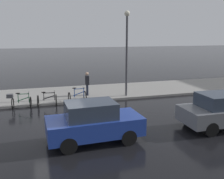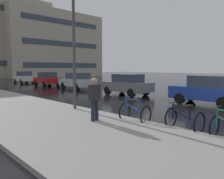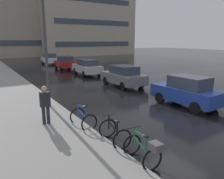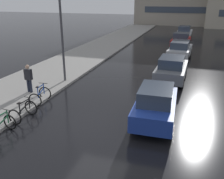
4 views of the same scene
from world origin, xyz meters
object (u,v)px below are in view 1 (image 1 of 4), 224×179
bicycle_second (47,100)px  car_grey (223,110)px  car_blue (94,122)px  pedestrian (87,83)px  bicycle_nearest (19,101)px  bicycle_third (77,97)px  streetlamp (127,44)px

bicycle_second → car_grey: (5.85, 7.81, 0.42)m
bicycle_second → car_grey: 9.77m
car_blue → car_grey: 6.17m
car_blue → pedestrian: 7.44m
bicycle_nearest → bicycle_second: size_ratio=1.15×
bicycle_third → streetlamp: size_ratio=0.19×
car_grey → streetlamp: bearing=-159.2°
bicycle_second → pedestrian: size_ratio=0.67×
pedestrian → bicycle_nearest: bearing=-69.9°
car_blue → streetlamp: 7.95m
pedestrian → streetlamp: 3.77m
pedestrian → bicycle_second: bearing=-59.9°
bicycle_second → streetlamp: bearing=97.7°
bicycle_second → streetlamp: streetlamp is taller
car_blue → streetlamp: streetlamp is taller
bicycle_nearest → bicycle_third: 3.51m
car_blue → pedestrian: pedestrian is taller
bicycle_nearest → bicycle_third: bearing=95.4°
bicycle_second → pedestrian: (-1.60, 2.77, 0.59)m
bicycle_nearest → car_blue: size_ratio=0.35×
pedestrian → car_grey: bearing=34.1°
car_grey → car_blue: bearing=-90.9°
pedestrian → streetlamp: (0.88, 2.55, 2.64)m
car_blue → bicycle_third: bearing=177.8°
car_grey → pedestrian: pedestrian is taller
car_grey → pedestrian: (-7.45, -5.04, 0.17)m
car_grey → streetlamp: 7.57m
bicycle_second → car_grey: size_ratio=0.29×
car_grey → streetlamp: streetlamp is taller
car_grey → bicycle_second: bearing=-126.8°
car_grey → streetlamp: (-6.57, -2.49, 2.81)m
bicycle_third → car_blue: bearing=-2.2°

